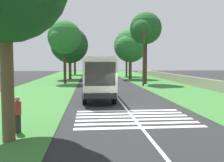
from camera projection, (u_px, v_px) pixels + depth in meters
name	position (u px, v px, depth m)	size (l,w,h in m)	color
ground	(127.00, 110.00, 17.67)	(160.00, 160.00, 0.00)	#262628
grass_verge_left	(43.00, 89.00, 31.81)	(120.00, 8.00, 0.04)	#387533
grass_verge_right	(173.00, 87.00, 33.31)	(120.00, 8.00, 0.04)	#387533
centre_line	(109.00, 88.00, 32.56)	(110.00, 0.16, 0.01)	silver
coach_bus	(97.00, 74.00, 23.93)	(11.16, 2.62, 3.73)	silver
zebra_crossing	(134.00, 118.00, 15.22)	(4.95, 6.80, 0.01)	silver
trailing_car_0	(92.00, 78.00, 41.68)	(4.30, 1.78, 1.43)	gray
trailing_car_1	(92.00, 75.00, 50.61)	(4.30, 1.78, 1.43)	gray
trailing_car_2	(110.00, 74.00, 56.50)	(4.30, 1.78, 1.43)	black
trailing_minibus_0	(92.00, 69.00, 63.34)	(6.00, 2.14, 2.53)	#BFB299
roadside_tree_left_1	(64.00, 38.00, 38.61)	(5.63, 5.01, 9.48)	#3D2D1E
roadside_tree_left_2	(69.00, 46.00, 48.02)	(8.31, 6.81, 9.82)	#4C3826
roadside_tree_left_3	(74.00, 43.00, 66.51)	(6.52, 5.90, 11.24)	#3D2D1E
roadside_tree_right_0	(145.00, 30.00, 38.06)	(5.81, 4.67, 10.54)	#3D2D1E
roadside_tree_right_1	(129.00, 47.00, 49.03)	(7.43, 6.32, 9.46)	brown
roadside_tree_right_3	(126.00, 51.00, 57.67)	(5.49, 4.56, 8.05)	#4C3826
utility_pole	(143.00, 57.00, 34.74)	(0.24, 1.40, 7.65)	#473828
roadside_wall	(184.00, 80.00, 38.54)	(70.00, 0.40, 1.23)	#9E937F
pedestrian	(18.00, 114.00, 11.86)	(0.34, 0.34, 1.69)	#26262D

